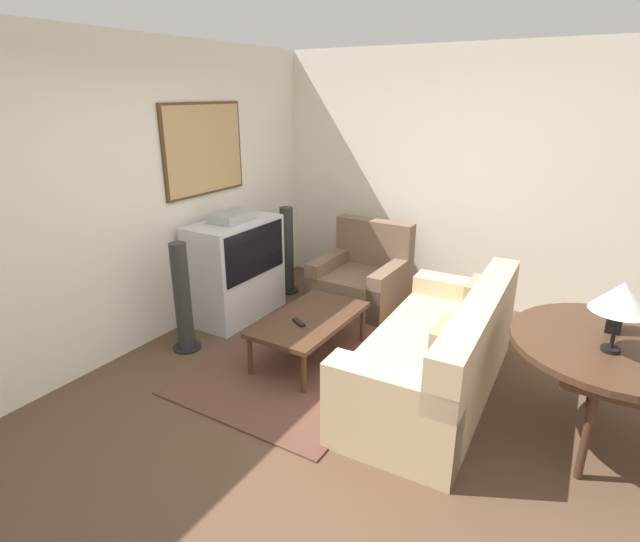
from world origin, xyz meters
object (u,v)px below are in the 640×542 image
Objects in this scene: table_lamp at (622,298)px; mantel_clock at (616,314)px; tv at (236,268)px; coffee_table at (310,321)px; couch at (438,356)px; armchair at (362,280)px; speaker_tower_right at (287,253)px; console_table at (615,351)px; speaker_tower_left at (183,300)px.

table_lamp reaches higher than mantel_clock.
coffee_table is (-0.37, -1.13, -0.17)m from tv.
table_lamp is 0.40m from mantel_clock.
mantel_clock reaches higher than couch.
armchair is 0.94m from speaker_tower_right.
couch is at bearing 89.72° from console_table.
mantel_clock is 3.45m from speaker_tower_right.
coffee_table is at bearing 87.21° from table_lamp.
mantel_clock is 0.23× the size of speaker_tower_right.
couch is 4.56× the size of table_lamp.
table_lamp is at bearing -92.79° from coffee_table.
console_table reaches higher than coffee_table.
mantel_clock is 0.23× the size of speaker_tower_left.
coffee_table is at bearing 95.62° from mantel_clock.
mantel_clock is (0.33, -0.00, -0.24)m from table_lamp.
speaker_tower_left is at bearing -79.65° from couch.
console_table is at bearing -27.73° from armchair.
mantel_clock is (0.22, -2.23, 0.51)m from coffee_table.
mantel_clock is 3.38m from speaker_tower_left.
coffee_table is 1.11× the size of speaker_tower_left.
speaker_tower_right is (1.19, 1.06, 0.12)m from coffee_table.
speaker_tower_left is 1.64m from speaker_tower_right.
speaker_tower_right is at bearing -119.86° from couch.
mantel_clock is (-1.11, -2.38, 0.58)m from armchair.
tv is at bearing 71.84° from coffee_table.
couch is 1.82m from armchair.
table_lamp is at bearing 179.77° from mantel_clock.
coffee_table is 2.29m from console_table.
console_table is (-0.01, -1.12, 0.36)m from couch.
console_table is at bearing -89.15° from coffee_table.
coffee_table is at bearing -108.16° from tv.
speaker_tower_left is at bearing 113.05° from coffee_table.
console_table is at bearing -109.20° from speaker_tower_right.
speaker_tower_left reaches higher than mantel_clock.
table_lamp is at bearing 167.78° from console_table.
tv reaches higher than console_table.
coffee_table is 2.50× the size of table_lamp.
armchair is at bearing 6.50° from coffee_table.
armchair is 0.71× the size of console_table.
mantel_clock reaches higher than coffee_table.
armchair is 2.00× the size of table_lamp.
speaker_tower_right is (0.97, 3.29, -0.38)m from mantel_clock.
tv is 3.41m from console_table.
armchair is 0.89× the size of speaker_tower_left.
mantel_clock reaches higher than armchair.
speaker_tower_left is 1.00× the size of speaker_tower_right.
table_lamp reaches higher than armchair.
console_table is 1.24× the size of speaker_tower_right.
speaker_tower_right is (-0.14, 0.91, 0.20)m from armchair.
speaker_tower_right reaches higher than coffee_table.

